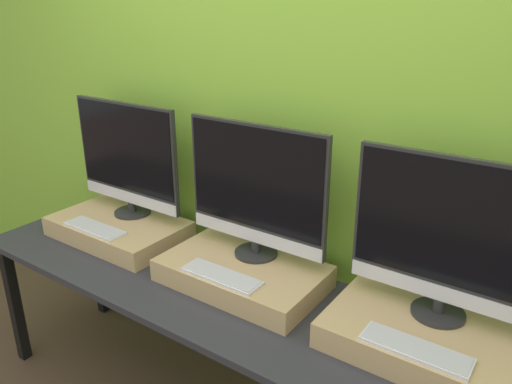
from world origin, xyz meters
TOP-DOWN VIEW (x-y plane):
  - wall_back at (0.00, 0.72)m, footprint 8.00×0.04m
  - workbench at (0.00, 0.32)m, footprint 2.54×0.65m
  - wooden_riser_left at (-0.75, 0.40)m, footprint 0.66×0.40m
  - monitor_left at (-0.75, 0.50)m, footprint 0.64×0.18m
  - keyboard_left at (-0.75, 0.27)m, footprint 0.33×0.10m
  - wooden_riser_center at (0.00, 0.40)m, footprint 0.66×0.40m
  - monitor_center at (0.00, 0.50)m, footprint 0.64×0.18m
  - keyboard_center at (0.00, 0.27)m, footprint 0.33×0.10m
  - wooden_riser_right at (0.75, 0.40)m, footprint 0.66×0.40m
  - monitor_right at (0.75, 0.50)m, footprint 0.64×0.18m
  - keyboard_right at (0.75, 0.27)m, footprint 0.33×0.10m

SIDE VIEW (x-z plane):
  - workbench at x=0.00m, z-range 0.30..1.00m
  - wooden_riser_left at x=-0.75m, z-range 0.71..0.80m
  - wooden_riser_center at x=0.00m, z-range 0.71..0.80m
  - wooden_riser_right at x=0.75m, z-range 0.71..0.80m
  - keyboard_left at x=-0.75m, z-range 0.80..0.81m
  - keyboard_center at x=0.00m, z-range 0.80..0.81m
  - keyboard_right at x=0.75m, z-range 0.80..0.81m
  - monitor_left at x=-0.75m, z-range 0.81..1.37m
  - monitor_center at x=0.00m, z-range 0.81..1.37m
  - monitor_right at x=0.75m, z-range 0.81..1.37m
  - wall_back at x=0.00m, z-range 0.00..2.60m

